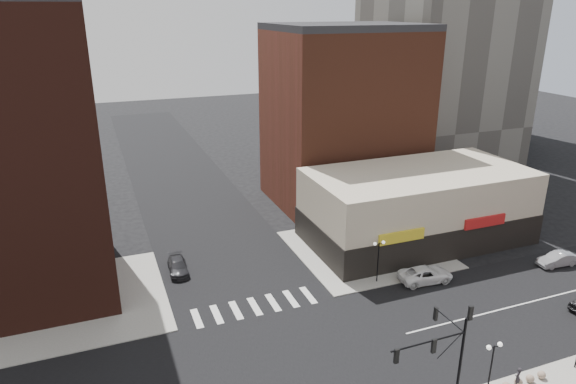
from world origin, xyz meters
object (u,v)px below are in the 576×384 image
traffic_signal (446,347)px  street_lamp_se_a (493,357)px  white_suv (426,274)px  dark_sedan_north (178,266)px  pedestrian (518,377)px  street_lamp_ne (379,251)px  silver_sedan (558,259)px

traffic_signal → street_lamp_se_a: (3.76, -0.17, -1.67)m
white_suv → dark_sedan_north: (-21.64, 10.34, -0.09)m
street_lamp_se_a → dark_sedan_north: 29.80m
traffic_signal → pedestrian: (6.32, -0.17, -4.08)m
street_lamp_ne → silver_sedan: size_ratio=1.00×
traffic_signal → dark_sedan_north: size_ratio=1.76×
white_suv → dark_sedan_north: white_suv is taller
traffic_signal → street_lamp_se_a: traffic_signal is taller
street_lamp_ne → street_lamp_se_a: bearing=-93.6°
street_lamp_se_a → white_suv: street_lamp_se_a is taller
street_lamp_se_a → dark_sedan_north: size_ratio=0.94×
street_lamp_ne → dark_sedan_north: 19.56m
traffic_signal → street_lamp_se_a: 4.12m
traffic_signal → silver_sedan: traffic_signal is taller
traffic_signal → street_lamp_ne: (4.76, 15.83, -1.67)m
street_lamp_ne → white_suv: 5.31m
street_lamp_se_a → street_lamp_ne: bearing=86.4°
street_lamp_se_a → traffic_signal: bearing=177.4°
dark_sedan_north → pedestrian: (18.81, -24.84, 0.24)m
white_suv → silver_sedan: bearing=-93.2°
traffic_signal → street_lamp_se_a: bearing=-2.6°
street_lamp_ne → traffic_signal: bearing=-106.7°
street_lamp_se_a → pedestrian: bearing=0.0°
dark_sedan_north → pedestrian: pedestrian is taller
street_lamp_ne → silver_sedan: bearing=-11.1°
white_suv → dark_sedan_north: 23.99m
white_suv → silver_sedan: (14.32, -2.17, -0.04)m
street_lamp_se_a → white_suv: bearing=69.6°
street_lamp_ne → silver_sedan: (18.72, -3.67, -2.60)m
silver_sedan → pedestrian: (-17.16, -12.33, 0.19)m
traffic_signal → dark_sedan_north: traffic_signal is taller
dark_sedan_north → pedestrian: size_ratio=2.90×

